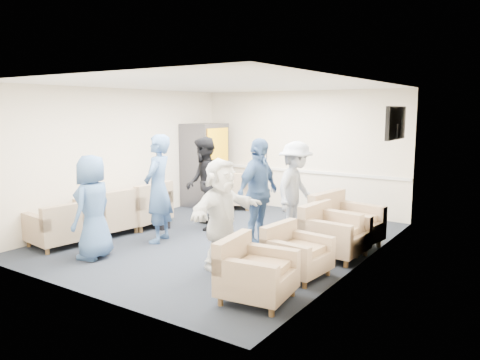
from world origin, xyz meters
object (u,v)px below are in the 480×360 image
Objects in this scene: person_front_left at (93,207)px; person_back_right at (296,189)px; person_back_left at (204,183)px; armchair_left_near at (58,228)px; person_front_right at (221,213)px; armchair_right_far at (343,225)px; armchair_right_near at (253,274)px; person_mid_right at (258,193)px; armchair_left_far at (142,208)px; vending_machine at (205,165)px; armchair_left_mid at (109,215)px; armchair_corner at (232,193)px; person_mid_left at (158,189)px; armchair_right_midnear at (294,255)px; armchair_right_midfar at (332,235)px.

person_back_right is at bearing 129.44° from person_front_left.
person_back_left reaches higher than person_front_left.
armchair_left_near is 2.99m from person_front_right.
armchair_right_far is at bearing 131.57° from armchair_left_near.
person_mid_right is (-1.14, 1.96, 0.59)m from armchair_right_near.
armchair_right_near is 3.59m from person_back_left.
person_mid_right is at bearing 130.90° from armchair_right_far.
armchair_left_far is at bearing 111.73° from armchair_right_far.
armchair_left_near is 0.46× the size of vending_machine.
person_back_right is at bearing 88.56° from armchair_right_far.
armchair_right_near is at bearing 82.54° from armchair_left_mid.
armchair_left_far is 0.60× the size of person_front_left.
armchair_left_near is 3.40m from person_mid_right.
armchair_left_mid is 1.85m from person_back_left.
person_back_left is 1.11× the size of person_front_right.
person_mid_right is (2.69, 0.87, 0.55)m from armchair_left_mid.
person_front_left reaches higher than armchair_left_mid.
person_front_right is (2.24, -3.49, 0.44)m from armchair_corner.
vending_machine reaches higher than armchair_left_mid.
person_front_left is 1.25m from person_mid_left.
person_back_left is at bearing 79.25° from armchair_corner.
vending_machine is 1.05× the size of person_mid_left.
armchair_left_near is 0.49× the size of person_mid_right.
armchair_left_near is 0.51× the size of person_back_left.
armchair_right_near is 1.09× the size of armchair_right_midnear.
armchair_left_near is 2.73m from person_back_left.
armchair_left_far is 1.32m from person_mid_left.
armchair_corner is (-3.30, 3.24, 0.06)m from armchair_right_midnear.
person_front_left is (-3.03, -2.11, 0.46)m from armchair_right_midfar.
person_mid_right is at bearing 121.70° from person_front_left.
armchair_corner is 3.18m from person_mid_right.
person_mid_right is at bearing 101.07° from armchair_right_midfar.
armchair_right_near is 2.72m from armchair_right_far.
armchair_left_near is 4.04m from armchair_right_midnear.
armchair_right_midnear is 0.45× the size of person_mid_right.
person_front_right is (-1.14, -1.35, 0.46)m from armchair_right_midfar.
person_mid_left reaches higher than person_front_right.
person_back_left is at bearing 114.46° from armchair_left_far.
armchair_left_mid is 1.11× the size of armchair_right_midfar.
vending_machine is at bearing 79.48° from armchair_right_far.
person_front_left is (0.91, -1.08, 0.44)m from armchair_left_mid.
vending_machine is 1.22× the size of person_front_right.
person_mid_left reaches higher than person_back_left.
person_back_left is at bearing 40.63° from armchair_right_near.
armchair_left_far is at bearing -171.74° from person_front_left.
person_front_right is (1.69, -0.47, -0.13)m from person_mid_left.
armchair_left_far is (0.08, 0.75, 0.02)m from armchair_left_mid.
person_mid_right reaches higher than person_back_left.
armchair_right_near is 2.96m from person_front_left.
armchair_left_mid is 0.58× the size of person_back_left.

